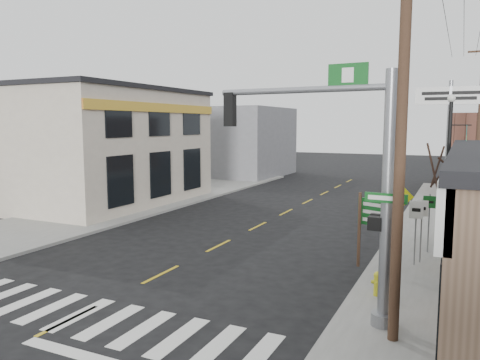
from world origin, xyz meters
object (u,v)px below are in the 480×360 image
at_px(guide_sign, 377,220).
at_px(lamp_post, 450,158).
at_px(utility_pole_far, 480,123).
at_px(utility_pole_near, 401,130).
at_px(traffic_signal_pole, 356,170).
at_px(bare_tree, 456,156).
at_px(dance_center_sign, 449,116).
at_px(fire_hydrant, 377,283).

distance_m(guide_sign, lamp_post, 5.63).
bearing_deg(utility_pole_far, utility_pole_near, -94.90).
bearing_deg(utility_pole_near, traffic_signal_pole, 141.63).
xyz_separation_m(bare_tree, utility_pole_far, (0.96, 14.86, 0.97)).
bearing_deg(dance_center_sign, utility_pole_near, -94.40).
bearing_deg(traffic_signal_pole, fire_hydrant, 85.18).
distance_m(fire_hydrant, utility_pole_far, 17.51).
bearing_deg(utility_pole_far, fire_hydrant, -98.37).
distance_m(fire_hydrant, bare_tree, 4.32).
bearing_deg(lamp_post, utility_pole_far, 91.03).
height_order(guide_sign, dance_center_sign, dance_center_sign).
xyz_separation_m(traffic_signal_pole, utility_pole_far, (3.05, 18.65, 1.14)).
relative_size(fire_hydrant, utility_pole_far, 0.07).
xyz_separation_m(dance_center_sign, utility_pole_far, (1.46, 4.47, -0.35)).
height_order(dance_center_sign, utility_pole_far, utility_pole_far).
xyz_separation_m(guide_sign, utility_pole_far, (3.20, 14.25, 3.16)).
relative_size(fire_hydrant, dance_center_sign, 0.10).
height_order(traffic_signal_pole, utility_pole_far, utility_pole_far).
height_order(traffic_signal_pole, utility_pole_near, utility_pole_near).
relative_size(dance_center_sign, utility_pole_far, 0.73).
distance_m(traffic_signal_pole, utility_pole_near, 1.56).
relative_size(guide_sign, utility_pole_near, 0.28).
relative_size(dance_center_sign, utility_pole_near, 0.76).
relative_size(traffic_signal_pole, utility_pole_near, 0.68).
bearing_deg(lamp_post, utility_pole_near, -85.71).
bearing_deg(utility_pole_far, bare_tree, -92.68).
bearing_deg(traffic_signal_pole, utility_pole_far, 84.42).
distance_m(dance_center_sign, utility_pole_near, 14.86).
bearing_deg(bare_tree, traffic_signal_pole, -118.92).
distance_m(dance_center_sign, bare_tree, 10.49).
distance_m(fire_hydrant, lamp_post, 8.17).
relative_size(fire_hydrant, bare_tree, 0.14).
bearing_deg(fire_hydrant, dance_center_sign, 83.95).
bearing_deg(dance_center_sign, guide_sign, -102.40).
distance_m(bare_tree, utility_pole_far, 14.92).
bearing_deg(guide_sign, fire_hydrant, -58.41).
bearing_deg(guide_sign, traffic_signal_pole, -66.54).
distance_m(traffic_signal_pole, bare_tree, 4.33).
bearing_deg(guide_sign, bare_tree, 6.32).
height_order(fire_hydrant, utility_pole_far, utility_pole_far).
relative_size(guide_sign, lamp_post, 0.42).
bearing_deg(guide_sign, utility_pole_far, 98.86).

